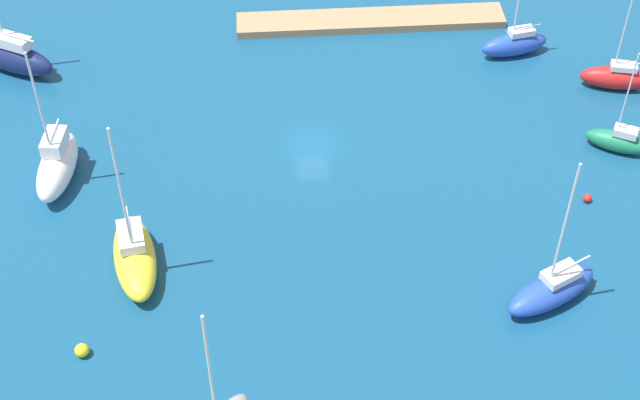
{
  "coord_description": "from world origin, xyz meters",
  "views": [
    {
      "loc": [
        3.36,
        54.06,
        47.22
      ],
      "look_at": [
        0.0,
        7.56,
        1.5
      ],
      "focal_mm": 53.16,
      "sensor_mm": 36.0,
      "label": 1
    }
  ],
  "objects_px": {
    "sailboat_blue_outer_mooring": "(515,44)",
    "mooring_buoy_yellow": "(82,350)",
    "sailboat_yellow_lone_north": "(134,256)",
    "mooring_buoy_red": "(587,198)",
    "sailboat_blue_east_end": "(552,289)",
    "pier_dock": "(371,20)",
    "sailboat_white_lone_south": "(57,164)",
    "sailboat_green_mid_basin": "(618,140)",
    "sailboat_navy_far_south": "(12,56)",
    "sailboat_red_off_beacon": "(616,77)"
  },
  "relations": [
    {
      "from": "pier_dock",
      "to": "mooring_buoy_red",
      "type": "relative_size",
      "value": 37.5
    },
    {
      "from": "sailboat_navy_far_south",
      "to": "mooring_buoy_yellow",
      "type": "height_order",
      "value": "sailboat_navy_far_south"
    },
    {
      "from": "sailboat_red_off_beacon",
      "to": "pier_dock",
      "type": "bearing_deg",
      "value": -16.72
    },
    {
      "from": "pier_dock",
      "to": "sailboat_green_mid_basin",
      "type": "distance_m",
      "value": 24.46
    },
    {
      "from": "sailboat_blue_outer_mooring",
      "to": "sailboat_navy_far_south",
      "type": "height_order",
      "value": "sailboat_navy_far_south"
    },
    {
      "from": "sailboat_red_off_beacon",
      "to": "mooring_buoy_yellow",
      "type": "xyz_separation_m",
      "value": [
        40.1,
        23.78,
        -0.6
      ]
    },
    {
      "from": "sailboat_navy_far_south",
      "to": "sailboat_blue_east_end",
      "type": "distance_m",
      "value": 46.87
    },
    {
      "from": "sailboat_green_mid_basin",
      "to": "mooring_buoy_red",
      "type": "height_order",
      "value": "sailboat_green_mid_basin"
    },
    {
      "from": "sailboat_blue_outer_mooring",
      "to": "sailboat_navy_far_south",
      "type": "bearing_deg",
      "value": -11.91
    },
    {
      "from": "mooring_buoy_red",
      "to": "sailboat_red_off_beacon",
      "type": "bearing_deg",
      "value": -114.12
    },
    {
      "from": "sailboat_blue_outer_mooring",
      "to": "mooring_buoy_yellow",
      "type": "distance_m",
      "value": 43.83
    },
    {
      "from": "pier_dock",
      "to": "sailboat_yellow_lone_north",
      "type": "height_order",
      "value": "sailboat_yellow_lone_north"
    },
    {
      "from": "sailboat_navy_far_south",
      "to": "sailboat_white_lone_south",
      "type": "height_order",
      "value": "sailboat_navy_far_south"
    },
    {
      "from": "pier_dock",
      "to": "sailboat_white_lone_south",
      "type": "relative_size",
      "value": 2.04
    },
    {
      "from": "sailboat_yellow_lone_north",
      "to": "sailboat_green_mid_basin",
      "type": "bearing_deg",
      "value": 95.12
    },
    {
      "from": "sailboat_green_mid_basin",
      "to": "mooring_buoy_yellow",
      "type": "bearing_deg",
      "value": 50.01
    },
    {
      "from": "pier_dock",
      "to": "sailboat_blue_east_end",
      "type": "relative_size",
      "value": 1.95
    },
    {
      "from": "sailboat_yellow_lone_north",
      "to": "sailboat_white_lone_south",
      "type": "bearing_deg",
      "value": -156.08
    },
    {
      "from": "sailboat_blue_east_end",
      "to": "mooring_buoy_yellow",
      "type": "height_order",
      "value": "sailboat_blue_east_end"
    },
    {
      "from": "sailboat_navy_far_south",
      "to": "sailboat_green_mid_basin",
      "type": "relative_size",
      "value": 1.59
    },
    {
      "from": "sailboat_yellow_lone_north",
      "to": "sailboat_red_off_beacon",
      "type": "distance_m",
      "value": 40.94
    },
    {
      "from": "sailboat_green_mid_basin",
      "to": "sailboat_white_lone_south",
      "type": "relative_size",
      "value": 0.76
    },
    {
      "from": "sailboat_red_off_beacon",
      "to": "sailboat_blue_east_end",
      "type": "height_order",
      "value": "sailboat_blue_east_end"
    },
    {
      "from": "sailboat_white_lone_south",
      "to": "sailboat_blue_outer_mooring",
      "type": "bearing_deg",
      "value": 117.15
    },
    {
      "from": "pier_dock",
      "to": "mooring_buoy_yellow",
      "type": "height_order",
      "value": "mooring_buoy_yellow"
    },
    {
      "from": "pier_dock",
      "to": "mooring_buoy_red",
      "type": "height_order",
      "value": "pier_dock"
    },
    {
      "from": "sailboat_red_off_beacon",
      "to": "sailboat_white_lone_south",
      "type": "relative_size",
      "value": 0.92
    },
    {
      "from": "sailboat_navy_far_south",
      "to": "sailboat_blue_east_end",
      "type": "xyz_separation_m",
      "value": [
        -38.04,
        27.37,
        -0.36
      ]
    },
    {
      "from": "pier_dock",
      "to": "sailboat_navy_far_south",
      "type": "xyz_separation_m",
      "value": [
        30.04,
        4.7,
        1.12
      ]
    },
    {
      "from": "sailboat_yellow_lone_north",
      "to": "mooring_buoy_yellow",
      "type": "relative_size",
      "value": 14.07
    },
    {
      "from": "sailboat_yellow_lone_north",
      "to": "mooring_buoy_yellow",
      "type": "xyz_separation_m",
      "value": [
        2.82,
        6.85,
        -0.78
      ]
    },
    {
      "from": "sailboat_yellow_lone_north",
      "to": "mooring_buoy_red",
      "type": "xyz_separation_m",
      "value": [
        -31.53,
        -4.11,
        -0.91
      ]
    },
    {
      "from": "sailboat_green_mid_basin",
      "to": "mooring_buoy_red",
      "type": "relative_size",
      "value": 13.95
    },
    {
      "from": "pier_dock",
      "to": "sailboat_blue_east_end",
      "type": "height_order",
      "value": "sailboat_blue_east_end"
    },
    {
      "from": "sailboat_red_off_beacon",
      "to": "mooring_buoy_yellow",
      "type": "height_order",
      "value": "sailboat_red_off_beacon"
    },
    {
      "from": "sailboat_red_off_beacon",
      "to": "mooring_buoy_red",
      "type": "distance_m",
      "value": 14.07
    },
    {
      "from": "pier_dock",
      "to": "sailboat_yellow_lone_north",
      "type": "distance_m",
      "value": 33.14
    },
    {
      "from": "mooring_buoy_yellow",
      "to": "sailboat_white_lone_south",
      "type": "bearing_deg",
      "value": -78.38
    },
    {
      "from": "sailboat_green_mid_basin",
      "to": "pier_dock",
      "type": "bearing_deg",
      "value": -20.37
    },
    {
      "from": "sailboat_green_mid_basin",
      "to": "sailboat_blue_east_end",
      "type": "relative_size",
      "value": 0.72
    },
    {
      "from": "sailboat_blue_outer_mooring",
      "to": "mooring_buoy_red",
      "type": "relative_size",
      "value": 17.33
    },
    {
      "from": "pier_dock",
      "to": "sailboat_red_off_beacon",
      "type": "height_order",
      "value": "sailboat_red_off_beacon"
    },
    {
      "from": "sailboat_yellow_lone_north",
      "to": "sailboat_blue_east_end",
      "type": "relative_size",
      "value": 1.04
    },
    {
      "from": "pier_dock",
      "to": "mooring_buoy_yellow",
      "type": "distance_m",
      "value": 40.41
    },
    {
      "from": "sailboat_navy_far_south",
      "to": "sailboat_red_off_beacon",
      "type": "relative_size",
      "value": 1.3
    },
    {
      "from": "pier_dock",
      "to": "sailboat_white_lone_south",
      "type": "xyz_separation_m",
      "value": [
        24.73,
        18.28,
        1.14
      ]
    },
    {
      "from": "sailboat_navy_far_south",
      "to": "sailboat_white_lone_south",
      "type": "relative_size",
      "value": 1.21
    },
    {
      "from": "sailboat_blue_outer_mooring",
      "to": "sailboat_yellow_lone_north",
      "type": "bearing_deg",
      "value": 25.15
    },
    {
      "from": "sailboat_navy_far_south",
      "to": "mooring_buoy_red",
      "type": "distance_m",
      "value": 46.81
    },
    {
      "from": "sailboat_yellow_lone_north",
      "to": "sailboat_white_lone_south",
      "type": "relative_size",
      "value": 1.08
    }
  ]
}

